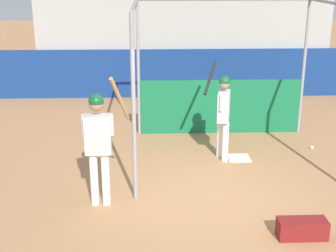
{
  "coord_description": "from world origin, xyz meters",
  "views": [
    {
      "loc": [
        -1.0,
        -7.04,
        3.62
      ],
      "look_at": [
        -0.71,
        0.78,
        1.02
      ],
      "focal_mm": 50.0,
      "sensor_mm": 36.0,
      "label": 1
    }
  ],
  "objects_px": {
    "equipment_bag": "(302,229)",
    "baseball": "(312,147)",
    "player_waiting": "(99,139)",
    "player_batter": "(223,110)"
  },
  "relations": [
    {
      "from": "player_batter",
      "to": "player_waiting",
      "type": "xyz_separation_m",
      "value": [
        -2.24,
        -1.88,
        0.1
      ]
    },
    {
      "from": "player_waiting",
      "to": "equipment_bag",
      "type": "xyz_separation_m",
      "value": [
        2.95,
        -1.12,
        -1.0
      ]
    },
    {
      "from": "equipment_bag",
      "to": "baseball",
      "type": "height_order",
      "value": "equipment_bag"
    },
    {
      "from": "player_waiting",
      "to": "equipment_bag",
      "type": "height_order",
      "value": "player_waiting"
    },
    {
      "from": "player_batter",
      "to": "baseball",
      "type": "distance_m",
      "value": 2.29
    },
    {
      "from": "player_waiting",
      "to": "baseball",
      "type": "bearing_deg",
      "value": 26.64
    },
    {
      "from": "equipment_bag",
      "to": "baseball",
      "type": "xyz_separation_m",
      "value": [
        1.3,
        3.44,
        -0.1
      ]
    },
    {
      "from": "player_waiting",
      "to": "equipment_bag",
      "type": "distance_m",
      "value": 3.31
    },
    {
      "from": "player_waiting",
      "to": "equipment_bag",
      "type": "relative_size",
      "value": 3.1
    },
    {
      "from": "player_batter",
      "to": "equipment_bag",
      "type": "height_order",
      "value": "player_batter"
    }
  ]
}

